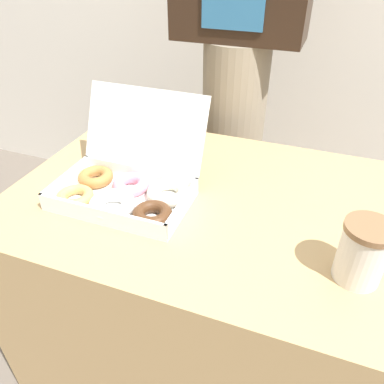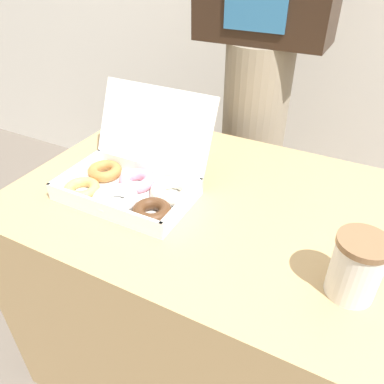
% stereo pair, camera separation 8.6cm
% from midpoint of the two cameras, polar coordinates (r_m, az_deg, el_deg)
% --- Properties ---
extents(ground_plane, '(14.00, 14.00, 0.00)m').
position_cam_midpoint_polar(ground_plane, '(1.53, -1.05, -23.86)').
color(ground_plane, '#665B51').
extents(table, '(0.97, 0.71, 0.75)m').
position_cam_midpoint_polar(table, '(1.23, -1.24, -14.75)').
color(table, tan).
rests_on(table, ground_plane).
extents(donut_box, '(0.35, 0.31, 0.23)m').
position_cam_midpoint_polar(donut_box, '(0.96, -12.36, 0.82)').
color(donut_box, white).
rests_on(donut_box, table).
extents(coffee_cup, '(0.10, 0.10, 0.13)m').
position_cam_midpoint_polar(coffee_cup, '(0.76, 21.70, -8.66)').
color(coffee_cup, silver).
rests_on(coffee_cup, table).
extents(person_customer, '(0.44, 0.24, 1.83)m').
position_cam_midpoint_polar(person_customer, '(1.40, 5.15, 20.94)').
color(person_customer, gray).
rests_on(person_customer, ground_plane).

